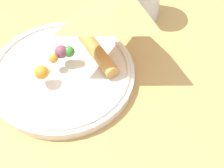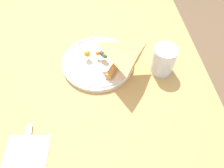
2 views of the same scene
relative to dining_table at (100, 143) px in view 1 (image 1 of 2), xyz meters
name	(u,v)px [view 1 (image 1 of 2)]	position (x,y,z in m)	size (l,w,h in m)	color
dining_table	(100,143)	(0.00, 0.00, 0.00)	(1.29, 0.81, 0.77)	tan
plate_pizza	(62,71)	(0.09, -0.04, 0.12)	(0.25, 0.25, 0.05)	silver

